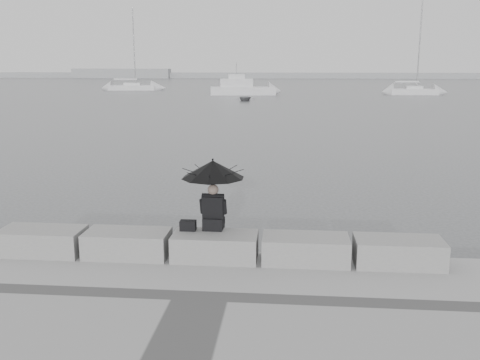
# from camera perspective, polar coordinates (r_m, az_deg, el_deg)

# --- Properties ---
(ground) EXTENTS (360.00, 360.00, 0.00)m
(ground) POSITION_cam_1_polar(r_m,az_deg,el_deg) (10.88, -2.30, -10.05)
(ground) COLOR #414446
(ground) RESTS_ON ground
(stone_block_far_left) EXTENTS (1.60, 0.80, 0.50)m
(stone_block_far_left) POSITION_cam_1_polar(r_m,az_deg,el_deg) (11.17, -20.32, -6.14)
(stone_block_far_left) COLOR slate
(stone_block_far_left) RESTS_ON promenade
(stone_block_left) EXTENTS (1.60, 0.80, 0.50)m
(stone_block_left) POSITION_cam_1_polar(r_m,az_deg,el_deg) (10.56, -11.91, -6.68)
(stone_block_left) COLOR slate
(stone_block_left) RESTS_ON promenade
(stone_block_centre) EXTENTS (1.60, 0.80, 0.50)m
(stone_block_centre) POSITION_cam_1_polar(r_m,az_deg,el_deg) (10.20, -2.67, -7.10)
(stone_block_centre) COLOR slate
(stone_block_centre) RESTS_ON promenade
(stone_block_right) EXTENTS (1.60, 0.80, 0.50)m
(stone_block_right) POSITION_cam_1_polar(r_m,az_deg,el_deg) (10.11, 6.99, -7.35)
(stone_block_right) COLOR slate
(stone_block_right) RESTS_ON promenade
(stone_block_far_right) EXTENTS (1.60, 0.80, 0.50)m
(stone_block_far_right) POSITION_cam_1_polar(r_m,az_deg,el_deg) (10.31, 16.56, -7.39)
(stone_block_far_right) COLOR slate
(stone_block_far_right) RESTS_ON promenade
(seated_person) EXTENTS (1.21, 1.21, 1.39)m
(seated_person) POSITION_cam_1_polar(r_m,az_deg,el_deg) (10.15, -2.91, 0.22)
(seated_person) COLOR black
(seated_person) RESTS_ON stone_block_centre
(bag) EXTENTS (0.31, 0.17, 0.20)m
(bag) POSITION_cam_1_polar(r_m,az_deg,el_deg) (10.33, -5.57, -4.85)
(bag) COLOR black
(bag) RESTS_ON stone_block_centre
(distant_landmass) EXTENTS (180.00, 8.00, 2.80)m
(distant_landmass) POSITION_cam_1_polar(r_m,az_deg,el_deg) (164.79, 2.02, 11.11)
(distant_landmass) COLOR gray
(distant_landmass) RESTS_ON ground
(sailboat_left) EXTENTS (7.72, 2.93, 12.90)m
(sailboat_left) POSITION_cam_1_polar(r_m,az_deg,el_deg) (89.83, -11.37, 9.71)
(sailboat_left) COLOR silver
(sailboat_left) RESTS_ON ground
(sailboat_right) EXTENTS (6.40, 2.40, 12.90)m
(sailboat_right) POSITION_cam_1_polar(r_m,az_deg,el_deg) (78.95, 18.02, 9.05)
(sailboat_right) COLOR silver
(sailboat_right) RESTS_ON ground
(motor_cruiser) EXTENTS (9.17, 4.05, 4.50)m
(motor_cruiser) POSITION_cam_1_polar(r_m,az_deg,el_deg) (74.56, 0.30, 9.76)
(motor_cruiser) COLOR silver
(motor_cruiser) RESTS_ON ground
(dinghy) EXTENTS (3.08, 1.34, 0.52)m
(dinghy) POSITION_cam_1_polar(r_m,az_deg,el_deg) (62.68, 0.52, 8.71)
(dinghy) COLOR gray
(dinghy) RESTS_ON ground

